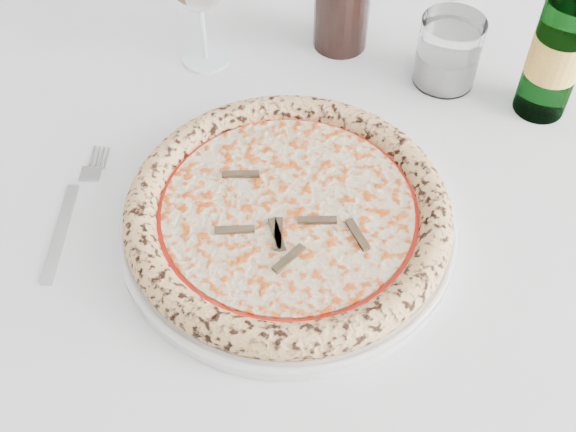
% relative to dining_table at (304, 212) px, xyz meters
% --- Properties ---
extents(dining_table, '(1.46, 0.97, 0.76)m').
position_rel_dining_table_xyz_m(dining_table, '(0.00, 0.00, 0.00)').
color(dining_table, brown).
rests_on(dining_table, floor).
extents(plate, '(0.36, 0.36, 0.02)m').
position_rel_dining_table_xyz_m(plate, '(-0.00, -0.10, 0.10)').
color(plate, white).
rests_on(plate, dining_table).
extents(pizza, '(0.34, 0.34, 0.04)m').
position_rel_dining_table_xyz_m(pizza, '(-0.00, -0.10, 0.12)').
color(pizza, gold).
rests_on(pizza, plate).
extents(fork, '(0.03, 0.19, 0.00)m').
position_rel_dining_table_xyz_m(fork, '(-0.23, -0.13, 0.10)').
color(fork, '#AFAFAF').
rests_on(fork, dining_table).
extents(tumbler, '(0.08, 0.08, 0.09)m').
position_rel_dining_table_xyz_m(tumbler, '(0.14, 0.17, 0.13)').
color(tumbler, white).
rests_on(tumbler, dining_table).
extents(beer_bottle, '(0.06, 0.06, 0.24)m').
position_rel_dining_table_xyz_m(beer_bottle, '(0.26, 0.15, 0.19)').
color(beer_bottle, '#265A2C').
rests_on(beer_bottle, dining_table).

